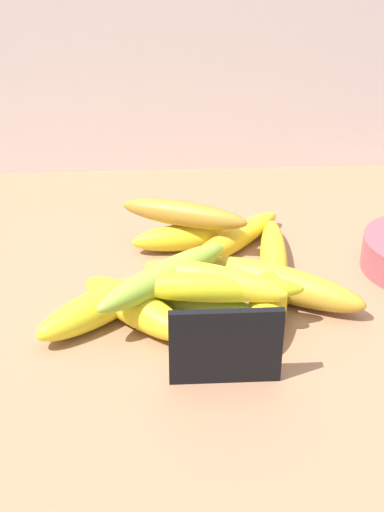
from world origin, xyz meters
TOP-DOWN VIEW (x-y plane):
  - counter_top at (0.00, 0.00)cm, footprint 110.00×76.00cm
  - chalkboard_sign at (3.82, -14.08)cm, footprint 11.00×1.80cm
  - banana_0 at (1.76, 12.26)cm, footprint 15.66×5.93cm
  - banana_1 at (7.15, 11.42)cm, footprint 15.53×15.91cm
  - banana_2 at (-9.22, -3.70)cm, footprint 14.71×13.18cm
  - banana_3 at (-2.42, -0.88)cm, footprint 20.09×6.95cm
  - banana_4 at (-5.03, -3.99)cm, footprint 14.28×14.30cm
  - banana_5 at (11.72, 6.23)cm, footprint 5.63×19.67cm
  - banana_6 at (9.56, -3.83)cm, footprint 6.98×15.66cm
  - banana_7 at (2.94, -3.83)cm, footprint 17.09×9.97cm
  - banana_8 at (11.59, 0.24)cm, footprint 19.46×13.97cm
  - banana_9 at (3.56, -3.42)cm, footprint 16.61×10.07cm
  - banana_10 at (-1.88, -2.23)cm, footprint 16.24×14.96cm
  - banana_11 at (0.92, 12.09)cm, footprint 16.78×9.18cm
  - banana_12 at (3.34, -4.61)cm, footprint 19.73×4.84cm

SIDE VIEW (x-z plane):
  - counter_top at x=0.00cm, z-range 0.00..3.00cm
  - banana_3 at x=-2.42cm, z-range 3.00..6.20cm
  - banana_7 at x=2.94cm, z-range 3.00..6.20cm
  - banana_1 at x=7.15cm, z-range 3.00..6.21cm
  - banana_5 at x=11.72cm, z-range 3.00..6.32cm
  - banana_0 at x=1.76cm, z-range 3.00..6.60cm
  - banana_2 at x=-9.22cm, z-range 3.00..7.05cm
  - banana_4 at x=-5.03cm, z-range 3.00..7.08cm
  - banana_8 at x=11.59cm, z-range 3.00..7.18cm
  - banana_6 at x=9.56cm, z-range 3.00..7.21cm
  - chalkboard_sign at x=3.82cm, z-range 2.66..11.06cm
  - banana_12 at x=3.34cm, z-range 6.20..9.46cm
  - banana_10 at x=-1.88cm, z-range 6.20..9.59cm
  - banana_9 at x=3.56cm, z-range 6.20..9.70cm
  - banana_11 at x=0.92cm, z-range 6.60..9.83cm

